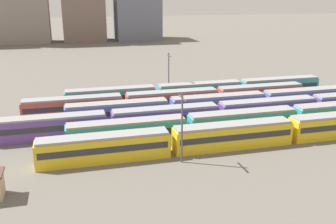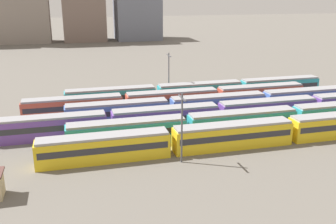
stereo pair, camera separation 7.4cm
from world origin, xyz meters
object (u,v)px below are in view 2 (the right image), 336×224
object	(u,v)px
train_track_4	(172,100)
train_track_1	(294,117)
train_track_3	(218,105)
train_track_2	(267,109)
catenary_pole_1	(169,73)
train_track_5	(200,91)
catenary_pole_0	(182,125)

from	to	relation	value
train_track_4	train_track_1	bearing A→B (deg)	-42.47
train_track_1	train_track_3	world-z (taller)	same
train_track_2	catenary_pole_1	size ratio (longest dim) A/B	9.48
train_track_1	train_track_3	bearing A→B (deg)	132.56
train_track_1	train_track_5	distance (m)	22.89
train_track_2	train_track_5	size ratio (longest dim) A/B	1.68
train_track_3	train_track_5	size ratio (longest dim) A/B	1.00
train_track_1	catenary_pole_1	size ratio (longest dim) A/B	7.57
train_track_3	train_track_5	xyz separation A→B (m)	(-0.00, 10.40, 0.00)
train_track_3	train_track_5	distance (m)	10.40
train_track_2	train_track_5	world-z (taller)	same
train_track_3	train_track_5	bearing A→B (deg)	90.01
train_track_1	train_track_3	size ratio (longest dim) A/B	1.34
train_track_4	catenary_pole_1	world-z (taller)	catenary_pole_1
train_track_2	train_track_3	xyz separation A→B (m)	(-7.44, 5.20, -0.00)
train_track_3	catenary_pole_1	xyz separation A→B (m)	(-6.04, 13.41, 3.58)
train_track_3	catenary_pole_1	world-z (taller)	catenary_pole_1
train_track_2	catenary_pole_0	size ratio (longest dim) A/B	9.71
train_track_2	train_track_1	bearing A→B (deg)	-67.89
catenary_pole_1	train_track_3	bearing A→B (deg)	-65.77
train_track_2	train_track_5	bearing A→B (deg)	115.49
train_track_1	train_track_4	distance (m)	23.11
train_track_2	catenary_pole_0	bearing A→B (deg)	-146.02
train_track_1	train_track_3	xyz separation A→B (m)	(-9.55, 10.40, -0.00)
train_track_5	train_track_1	bearing A→B (deg)	-65.34
catenary_pole_0	train_track_4	bearing A→B (deg)	77.84
train_track_1	catenary_pole_0	distance (m)	23.97
train_track_3	train_track_4	bearing A→B (deg)	145.25
train_track_2	catenary_pole_1	distance (m)	23.25
train_track_5	catenary_pole_1	distance (m)	7.63
train_track_5	catenary_pole_0	xyz separation A→B (m)	(-12.65, -29.14, 3.46)
train_track_1	train_track_5	world-z (taller)	same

